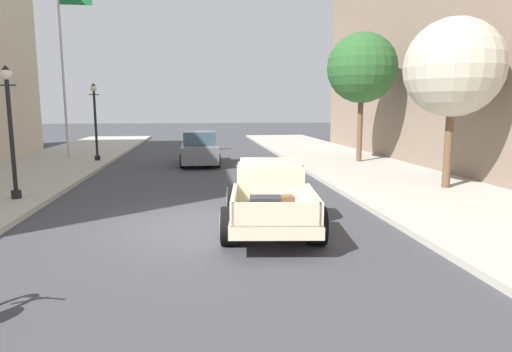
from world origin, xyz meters
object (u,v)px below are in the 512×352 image
at_px(street_lamp_far, 95,116).
at_px(street_tree_second, 362,68).
at_px(street_tree_nearest, 453,68).
at_px(car_background_grey, 200,149).
at_px(hotrod_truck_cream, 270,194).
at_px(street_lamp_near, 10,122).
at_px(flagpole, 66,50).

relative_size(street_lamp_far, street_tree_second, 0.62).
distance_m(street_lamp_far, street_tree_nearest, 16.47).
bearing_deg(car_background_grey, hotrod_truck_cream, -82.01).
distance_m(hotrod_truck_cream, car_background_grey, 11.78).
bearing_deg(hotrod_truck_cream, street_lamp_near, 154.76).
height_order(street_lamp_near, flagpole, flagpole).
bearing_deg(street_tree_nearest, street_lamp_near, -179.83).
bearing_deg(hotrod_truck_cream, street_tree_nearest, 27.28).
xyz_separation_m(hotrod_truck_cream, flagpole, (-8.39, 14.33, 5.02)).
xyz_separation_m(car_background_grey, flagpole, (-6.76, 2.67, 5.00)).
bearing_deg(street_lamp_near, street_tree_second, 29.14).
xyz_separation_m(street_tree_nearest, street_tree_second, (-0.29, 7.38, 0.62)).
distance_m(street_lamp_far, street_tree_second, 13.42).
bearing_deg(street_tree_second, flagpole, 166.27).
xyz_separation_m(street_lamp_far, street_tree_second, (13.05, -2.12, 2.30)).
bearing_deg(hotrod_truck_cream, flagpole, 120.35).
distance_m(car_background_grey, street_tree_second, 8.85).
distance_m(car_background_grey, street_lamp_near, 10.07).
height_order(hotrod_truck_cream, car_background_grey, car_background_grey).
xyz_separation_m(street_lamp_far, flagpole, (-1.59, 1.46, 3.39)).
relative_size(car_background_grey, street_lamp_far, 1.12).
xyz_separation_m(street_lamp_near, street_tree_nearest, (13.61, 0.04, 1.68)).
distance_m(street_lamp_near, street_tree_second, 15.42).
xyz_separation_m(hotrod_truck_cream, street_lamp_far, (-6.80, 12.88, 1.63)).
height_order(flagpole, street_tree_second, flagpole).
distance_m(flagpole, street_tree_second, 15.11).
bearing_deg(flagpole, street_tree_nearest, -36.28).
distance_m(street_lamp_far, flagpole, 4.01).
xyz_separation_m(car_background_grey, street_lamp_far, (-5.17, 1.21, 1.62)).
bearing_deg(car_background_grey, street_tree_second, -6.56).
height_order(hotrod_truck_cream, street_tree_nearest, street_tree_nearest).
xyz_separation_m(flagpole, street_tree_second, (14.64, -3.58, -1.08)).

